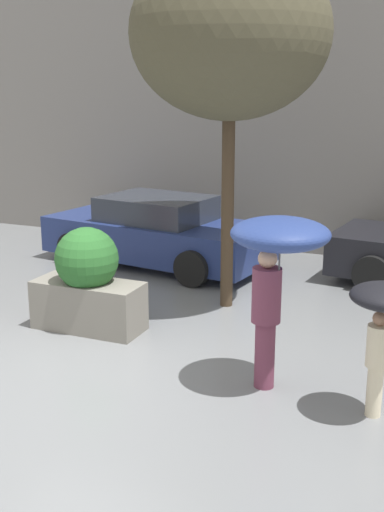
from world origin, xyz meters
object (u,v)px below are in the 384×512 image
person_adult (277,253)px  parked_car_near (157,233)px  planter_box (88,283)px  street_tree (230,34)px

person_adult → parked_car_near: 5.38m
person_adult → parked_car_near: bearing=145.0°
parked_car_near → planter_box: bearing=-161.5°
planter_box → person_adult: size_ratio=0.78×
street_tree → planter_box: bearing=-130.1°
person_adult → street_tree: 3.62m
planter_box → street_tree: (1.37, 1.62, 3.19)m
planter_box → street_tree: 3.83m
planter_box → person_adult: bearing=-15.7°
planter_box → parked_car_near: size_ratio=0.34×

